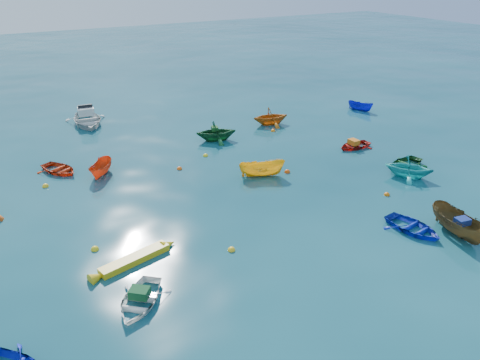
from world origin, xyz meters
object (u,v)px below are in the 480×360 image
motorboat_white (88,124)px  dinghy_blue_se (412,231)px  kayak_yellow (135,262)px  dinghy_white_near (140,304)px

motorboat_white → dinghy_blue_se: bearing=-62.2°
kayak_yellow → motorboat_white: bearing=-21.3°
dinghy_white_near → kayak_yellow: size_ratio=0.71×
kayak_yellow → motorboat_white: motorboat_white is taller
dinghy_blue_se → kayak_yellow: dinghy_blue_se is taller
kayak_yellow → dinghy_white_near: bearing=151.5°
dinghy_blue_se → motorboat_white: bearing=104.6°
dinghy_blue_se → kayak_yellow: (-12.82, 4.15, 0.00)m
dinghy_blue_se → motorboat_white: 26.75m
dinghy_white_near → motorboat_white: motorboat_white is taller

